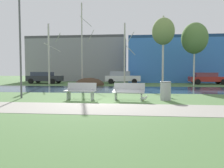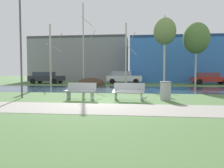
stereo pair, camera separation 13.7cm
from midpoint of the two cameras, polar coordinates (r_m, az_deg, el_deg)
name	(u,v)px [view 1 (the left image)]	position (r m, az deg, el deg)	size (l,w,h in m)	color
ground_plane	(118,87)	(20.14, 1.37, -0.86)	(120.00, 120.00, 0.00)	#4C703D
paved_path_strip	(95,108)	(8.38, -5.11, -6.55)	(60.00, 2.55, 0.01)	gray
river_band	(116,89)	(17.76, 0.76, -1.39)	(80.00, 6.87, 0.01)	#2D475B
soil_mound	(89,85)	(23.06, -6.27, -0.36)	(3.25, 3.09, 1.66)	#423021
bench_left	(81,90)	(11.12, -8.83, -1.74)	(1.66, 0.76, 0.87)	#9EA0A3
bench_right	(129,91)	(10.76, 4.18, -1.87)	(1.66, 0.76, 0.87)	#9EA0A3
trash_bin	(166,90)	(11.03, 13.90, -1.71)	(0.56, 0.56, 0.96)	#999B9E
seagull	(144,98)	(10.62, 8.20, -3.82)	(0.41, 0.15, 0.25)	white
streetlamp	(20,28)	(12.89, -23.90, 13.57)	(0.32, 0.32, 5.76)	#4C4C51
birch_far_left	(49,53)	(25.80, -16.72, 7.90)	(1.63, 2.93, 7.01)	beige
birch_left	(82,44)	(24.02, -8.21, 10.76)	(1.48, 2.51, 9.04)	#BCB7A8
birch_center_left	(125,54)	(23.92, 3.35, 8.22)	(1.28, 2.23, 6.91)	beige
birch_center	(163,32)	(23.68, 13.51, 13.57)	(2.37, 2.37, 7.39)	beige
birch_center_right	(195,38)	(24.92, 21.25, 11.41)	(2.78, 2.78, 6.76)	beige
parked_van_nearest_dark	(44,77)	(28.19, -17.92, 1.72)	(4.31, 2.19, 1.46)	#282B30
parked_sedan_second_white	(122,77)	(26.43, 2.65, 1.86)	(4.37, 2.03, 1.55)	silver
parked_hatch_third_red	(207,78)	(27.44, 24.22, 1.48)	(4.35, 2.01, 1.38)	maroon
building_grey_warehouse	(79,60)	(36.19, -9.04, 6.51)	(15.69, 6.34, 7.09)	gray
building_blue_store	(178,61)	(34.15, 17.40, 6.01)	(15.16, 9.76, 6.38)	#3870C6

